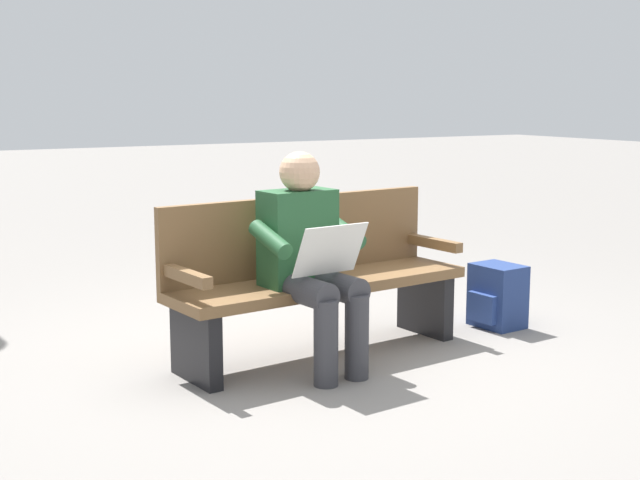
% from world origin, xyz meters
% --- Properties ---
extents(ground_plane, '(40.00, 40.00, 0.00)m').
position_xyz_m(ground_plane, '(0.00, 0.00, 0.00)').
color(ground_plane, gray).
extents(bench_near, '(1.84, 0.65, 0.90)m').
position_xyz_m(bench_near, '(0.01, -0.07, 0.46)').
color(bench_near, brown).
rests_on(bench_near, ground).
extents(person_seated, '(0.60, 0.60, 1.18)m').
position_xyz_m(person_seated, '(0.17, 0.18, 0.63)').
color(person_seated, '#23512D').
rests_on(person_seated, ground).
extents(backpack, '(0.30, 0.34, 0.40)m').
position_xyz_m(backpack, '(-1.29, 0.03, 0.20)').
color(backpack, navy).
rests_on(backpack, ground).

